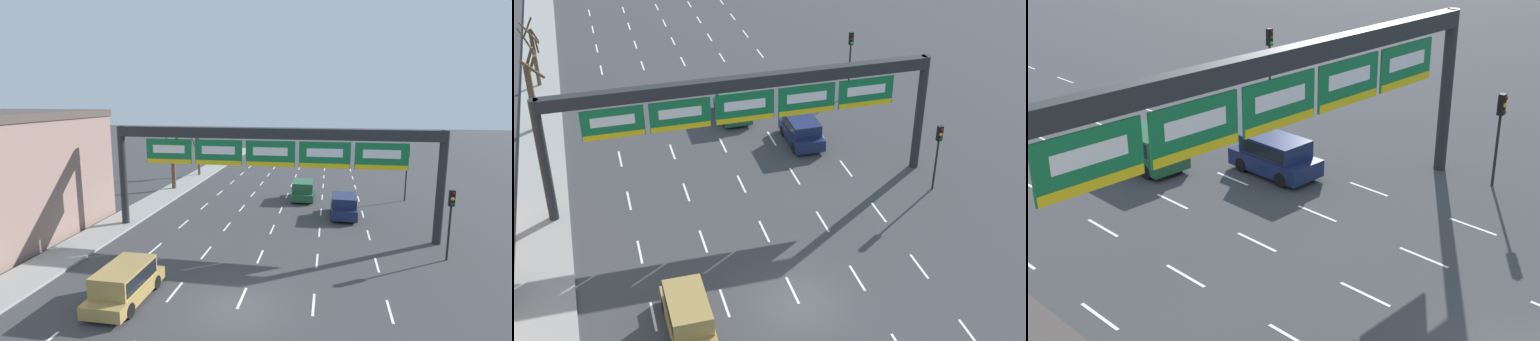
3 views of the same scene
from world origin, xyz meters
TOP-DOWN VIEW (x-y plane):
  - ground_plane at (0.00, 0.00)m, footprint 220.00×220.00m
  - sidewalk_left at (-11.30, 0.00)m, footprint 2.80×110.00m
  - lane_dashes at (0.00, 13.50)m, footprint 13.32×67.00m
  - sign_gantry at (-0.00, 10.08)m, footprint 21.93×0.70m
  - suv_navy at (5.04, 15.05)m, footprint 1.97×4.12m
  - suv_green at (1.57, 19.89)m, footprint 1.96×4.00m
  - suv_gold at (-5.18, -0.19)m, footprint 1.93×4.48m
  - traffic_light_near_gantry at (10.60, 7.40)m, footprint 0.30×0.35m
  - traffic_light_mid_block at (10.65, 21.04)m, footprint 0.30×0.35m
  - tree_bare_closest at (-11.48, 21.53)m, footprint 1.44×1.86m
  - tree_bare_second at (-11.36, 28.91)m, footprint 1.49×1.54m

SIDE VIEW (x-z plane):
  - ground_plane at x=0.00m, z-range 0.00..0.00m
  - lane_dashes at x=0.00m, z-range 0.00..0.01m
  - sidewalk_left at x=-11.30m, z-range 0.00..0.15m
  - suv_gold at x=-5.18m, z-range 0.10..1.79m
  - suv_green at x=1.57m, z-range 0.09..1.80m
  - suv_navy at x=5.04m, z-range 0.10..1.81m
  - tree_bare_second at x=-11.36m, z-range 0.25..5.40m
  - tree_bare_closest at x=-11.48m, z-range 0.04..5.72m
  - traffic_light_near_gantry at x=10.60m, z-range 0.90..5.01m
  - traffic_light_mid_block at x=10.65m, z-range 1.03..5.89m
  - sign_gantry at x=0.00m, z-range 2.20..9.41m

